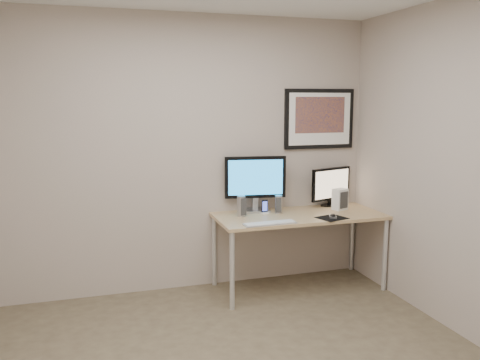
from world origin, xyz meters
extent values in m
plane|color=gray|center=(0.00, 1.70, 1.30)|extent=(3.60, 0.00, 3.60)
plane|color=gray|center=(1.80, 0.00, 1.30)|extent=(0.00, 3.40, 3.40)
cube|color=olive|center=(1.00, 1.35, 0.71)|extent=(1.60, 0.70, 0.03)
cylinder|color=silver|center=(0.24, 1.04, 0.35)|extent=(0.04, 0.04, 0.70)
cylinder|color=silver|center=(0.24, 1.66, 0.35)|extent=(0.04, 0.04, 0.70)
cylinder|color=silver|center=(1.76, 1.04, 0.35)|extent=(0.04, 0.04, 0.70)
cylinder|color=silver|center=(1.76, 1.66, 0.35)|extent=(0.04, 0.04, 0.70)
cube|color=black|center=(1.35, 1.68, 1.62)|extent=(0.75, 0.03, 0.60)
cube|color=white|center=(1.35, 1.67, 1.62)|extent=(0.67, 0.00, 0.52)
cube|color=orange|center=(1.35, 1.66, 1.66)|extent=(0.54, 0.00, 0.36)
cube|color=#A6A6AB|center=(0.64, 1.59, 0.74)|extent=(0.30, 0.23, 0.02)
cube|color=#A6A6AB|center=(0.64, 1.59, 0.81)|extent=(0.06, 0.05, 0.12)
cube|color=black|center=(0.64, 1.59, 1.07)|extent=(0.59, 0.13, 0.40)
cube|color=#1776B6|center=(0.64, 1.57, 1.07)|extent=(0.53, 0.09, 0.34)
cube|color=black|center=(1.46, 1.61, 0.74)|extent=(0.24, 0.18, 0.02)
cube|color=black|center=(1.46, 1.61, 0.77)|extent=(0.06, 0.05, 0.05)
cube|color=black|center=(1.46, 1.61, 0.96)|extent=(0.49, 0.18, 0.33)
cube|color=tan|center=(1.46, 1.59, 0.96)|extent=(0.44, 0.14, 0.28)
cylinder|color=#A6A6AB|center=(0.45, 1.44, 0.83)|extent=(0.10, 0.10, 0.20)
cylinder|color=#A6A6AB|center=(0.83, 1.45, 0.82)|extent=(0.09, 0.09, 0.17)
cube|color=black|center=(0.69, 1.48, 0.80)|extent=(0.07, 0.07, 0.13)
cube|color=silver|center=(0.60, 1.07, 0.74)|extent=(0.48, 0.15, 0.02)
cube|color=black|center=(1.23, 1.12, 0.73)|extent=(0.30, 0.28, 0.00)
ellipsoid|color=black|center=(1.24, 1.12, 0.75)|extent=(0.09, 0.11, 0.03)
cube|color=white|center=(1.47, 1.42, 0.83)|extent=(0.16, 0.14, 0.21)
camera|label=1|loc=(-0.95, -3.00, 1.82)|focal=38.00mm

